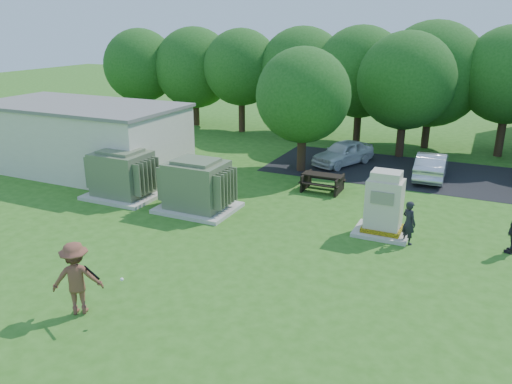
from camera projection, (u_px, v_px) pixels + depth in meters
The scene contains 14 objects.
ground at pixel (200, 272), 14.99m from camera, with size 120.00×120.00×0.00m, color #2D6619.
service_building at pixel (82, 139), 24.90m from camera, with size 10.00×5.00×3.20m, color beige.
service_building_roof at pixel (78, 105), 24.36m from camera, with size 10.20×5.20×0.15m, color slate.
parking_strip at pixel (473, 180), 23.76m from camera, with size 20.00×6.00×0.01m, color #232326.
transformer_left at pixel (122, 175), 21.15m from camera, with size 3.00×2.40×2.07m.
transformer_right at pixel (197, 187), 19.66m from camera, with size 3.00×2.40×2.07m.
generator_cabinet at pixel (384, 207), 17.37m from camera, with size 1.89×1.55×2.30m.
picnic_table at pixel (323, 181), 22.05m from camera, with size 1.79×1.34×0.76m.
batter at pixel (77, 278), 12.61m from camera, with size 1.26×0.72×1.95m, color brown.
person_by_generator at pixel (409, 223), 16.68m from camera, with size 0.55×0.36×1.52m, color black.
car_white at pixel (343, 153), 26.13m from camera, with size 1.50×3.72×1.27m, color white.
car_silver_a at pixel (431, 165), 23.81m from camera, with size 1.34×3.83×1.26m, color silver.
batting_equipment at pixel (94, 273), 12.30m from camera, with size 1.31×0.53×0.25m.
tree_row at pixel (390, 76), 28.81m from camera, with size 41.30×13.30×7.30m.
Camera 1 is at (7.23, -11.43, 7.10)m, focal length 35.00 mm.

